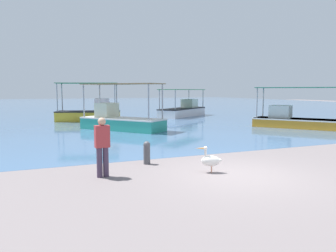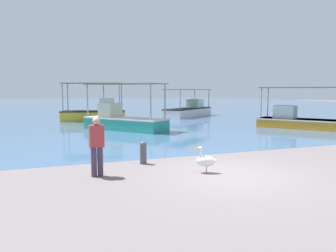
{
  "view_description": "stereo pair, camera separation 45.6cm",
  "coord_description": "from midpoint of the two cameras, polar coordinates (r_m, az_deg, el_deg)",
  "views": [
    {
      "loc": [
        -5.44,
        -7.81,
        2.44
      ],
      "look_at": [
        0.09,
        5.67,
        0.85
      ],
      "focal_mm": 35.0,
      "sensor_mm": 36.0,
      "label": 1
    },
    {
      "loc": [
        -5.02,
        -7.97,
        2.44
      ],
      "look_at": [
        0.09,
        5.67,
        0.85
      ],
      "focal_mm": 35.0,
      "sensor_mm": 36.0,
      "label": 2
    }
  ],
  "objects": [
    {
      "name": "fisherman_standing",
      "position": [
        9.42,
        -10.96,
        -3.27
      ],
      "size": [
        0.41,
        0.24,
        1.69
      ],
      "color": "#423249",
      "rests_on": "ground"
    },
    {
      "name": "fishing_boat_outer",
      "position": [
        26.89,
        -12.1,
        2.34
      ],
      "size": [
        5.24,
        3.23,
        3.02
      ],
      "color": "gold",
      "rests_on": "harbor_water"
    },
    {
      "name": "fishing_boat_center",
      "position": [
        22.92,
        23.0,
        1.07
      ],
      "size": [
        5.03,
        5.9,
        2.64
      ],
      "color": "orange",
      "rests_on": "harbor_water"
    },
    {
      "name": "fishing_boat_near_right",
      "position": [
        20.55,
        -7.14,
        1.14
      ],
      "size": [
        4.73,
        5.41,
        2.85
      ],
      "color": "teal",
      "rests_on": "harbor_water"
    },
    {
      "name": "fishing_boat_far_right",
      "position": [
        31.13,
        4.07,
        2.85
      ],
      "size": [
        6.17,
        5.36,
        2.53
      ],
      "color": "white",
      "rests_on": "harbor_water"
    },
    {
      "name": "ground",
      "position": [
        9.78,
        12.74,
        -8.4
      ],
      "size": [
        120.0,
        120.0,
        0.0
      ],
      "primitive_type": "plane",
      "color": "slate"
    },
    {
      "name": "harbor_water",
      "position": [
        56.19,
        -15.2,
        3.53
      ],
      "size": [
        110.0,
        90.0,
        0.0
      ],
      "primitive_type": "cube",
      "color": "#42658D",
      "rests_on": "ground"
    },
    {
      "name": "pelican",
      "position": [
        9.83,
        7.85,
        -5.97
      ],
      "size": [
        0.77,
        0.48,
        0.8
      ],
      "color": "#E0997A",
      "rests_on": "ground"
    },
    {
      "name": "mooring_bollard",
      "position": [
        10.93,
        -3.14,
        -4.5
      ],
      "size": [
        0.23,
        0.23,
        0.77
      ],
      "color": "#47474C",
      "rests_on": "ground"
    }
  ]
}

